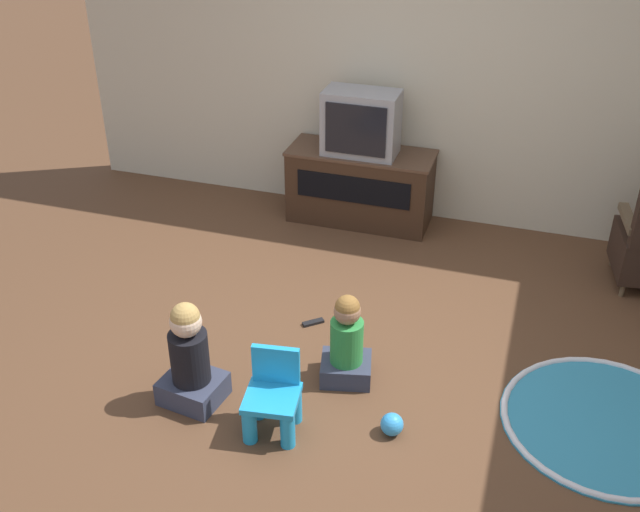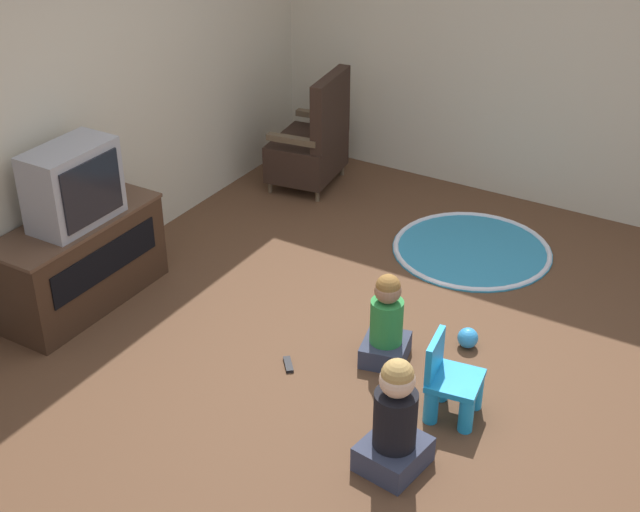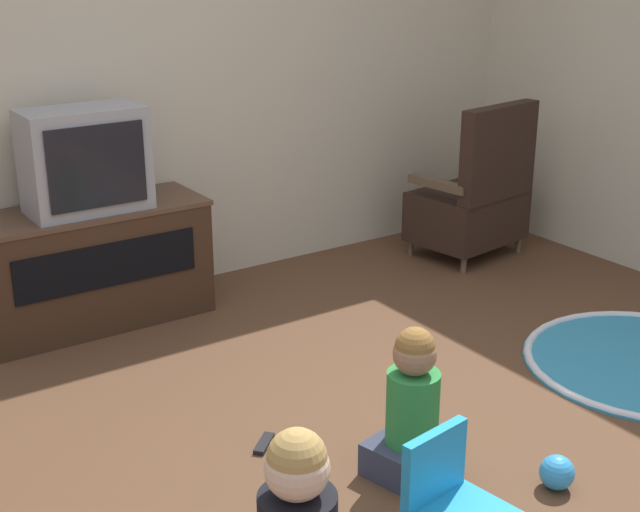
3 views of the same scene
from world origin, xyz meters
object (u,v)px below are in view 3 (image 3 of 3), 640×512
Objects in this scene: tv_cabinet at (92,264)px; child_watching_left at (412,412)px; toy_ball at (557,472)px; television at (85,160)px; remote_control at (264,444)px; black_armchair at (474,200)px.

child_watching_left is (0.47, -2.04, -0.06)m from tv_cabinet.
tv_cabinet is 9.17× the size of toy_ball.
tv_cabinet is at bearing 90.00° from television.
tv_cabinet is 1.60m from remote_control.
remote_control is (-2.27, -1.21, -0.36)m from black_armchair.
remote_control is at bearing 114.86° from child_watching_left.
black_armchair reaches higher than remote_control.
remote_control is at bearing 19.96° from black_armchair.
child_watching_left reaches higher than remote_control.
television is at bearing 90.03° from child_watching_left.
tv_cabinet is 0.56m from television.
toy_ball is at bearing -90.13° from remote_control.
toy_ball is at bearing -70.73° from tv_cabinet.
television is 2.66m from toy_ball.
black_armchair is 7.54× the size of toy_ball.
black_armchair is (2.37, -0.36, 0.05)m from tv_cabinet.
television is 2.44m from black_armchair.
black_armchair is at bearing -7.72° from television.
toy_ball is 0.92× the size of remote_control.
remote_control is at bearing 131.08° from toy_ball.
black_armchair is 1.64× the size of child_watching_left.
child_watching_left is (-1.90, -1.68, -0.11)m from black_armchair.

